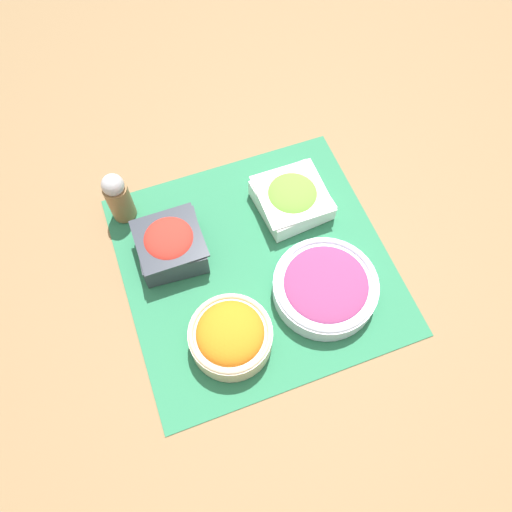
{
  "coord_description": "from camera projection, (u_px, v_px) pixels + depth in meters",
  "views": [
    {
      "loc": [
        0.14,
        0.39,
        0.84
      ],
      "look_at": [
        0.0,
        0.0,
        0.03
      ],
      "focal_mm": 35.0,
      "sensor_mm": 36.0,
      "label": 1
    }
  ],
  "objects": [
    {
      "name": "pepper_shaker",
      "position": [
        118.0,
        197.0,
        0.93
      ],
      "size": [
        0.05,
        0.05,
        0.12
      ],
      "color": "olive",
      "rests_on": "placemat"
    },
    {
      "name": "placemat",
      "position": [
        256.0,
        264.0,
        0.93
      ],
      "size": [
        0.49,
        0.48,
        0.0
      ],
      "color": "#2D7A51",
      "rests_on": "ground_plane"
    },
    {
      "name": "tomato_bowl",
      "position": [
        170.0,
        244.0,
        0.91
      ],
      "size": [
        0.12,
        0.12,
        0.07
      ],
      "color": "#333842",
      "rests_on": "placemat"
    },
    {
      "name": "lettuce_bowl",
      "position": [
        292.0,
        198.0,
        0.97
      ],
      "size": [
        0.14,
        0.14,
        0.05
      ],
      "color": "white",
      "rests_on": "placemat"
    },
    {
      "name": "carrot_bowl",
      "position": [
        231.0,
        335.0,
        0.83
      ],
      "size": [
        0.14,
        0.14,
        0.07
      ],
      "color": "beige",
      "rests_on": "placemat"
    },
    {
      "name": "onion_bowl",
      "position": [
        325.0,
        286.0,
        0.88
      ],
      "size": [
        0.19,
        0.19,
        0.05
      ],
      "color": "silver",
      "rests_on": "placemat"
    },
    {
      "name": "ground_plane",
      "position": [
        256.0,
        264.0,
        0.94
      ],
      "size": [
        3.0,
        3.0,
        0.0
      ],
      "primitive_type": "plane",
      "color": "olive"
    }
  ]
}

